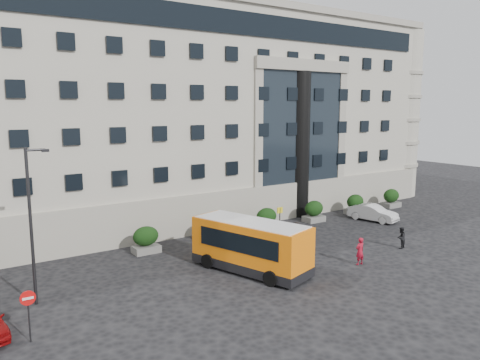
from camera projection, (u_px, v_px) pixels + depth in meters
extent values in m
plane|color=black|center=(261.00, 274.00, 28.01)|extent=(120.00, 120.00, 0.00)
cube|color=#A49E91|center=(180.00, 116.00, 47.90)|extent=(44.00, 24.00, 18.00)
cylinder|color=black|center=(300.00, 145.00, 42.07)|extent=(1.80, 1.80, 13.00)
cube|color=#5B5A58|center=(146.00, 249.00, 32.12)|extent=(1.80, 1.20, 0.50)
ellipsoid|color=black|center=(146.00, 236.00, 31.98)|extent=(1.80, 1.26, 1.34)
cube|color=#5B5A58|center=(211.00, 237.00, 35.01)|extent=(1.80, 1.20, 0.50)
ellipsoid|color=black|center=(211.00, 225.00, 34.86)|extent=(1.80, 1.26, 1.34)
cube|color=#5B5A58|center=(266.00, 227.00, 37.89)|extent=(1.80, 1.20, 0.50)
ellipsoid|color=black|center=(266.00, 216.00, 37.75)|extent=(1.80, 1.26, 1.34)
cube|color=#5B5A58|center=(314.00, 219.00, 40.78)|extent=(1.80, 1.20, 0.50)
ellipsoid|color=black|center=(314.00, 208.00, 40.64)|extent=(1.80, 1.26, 1.34)
cube|color=#5B5A58|center=(355.00, 211.00, 43.67)|extent=(1.80, 1.20, 0.50)
ellipsoid|color=black|center=(355.00, 202.00, 43.53)|extent=(1.80, 1.26, 1.34)
cube|color=#5B5A58|center=(391.00, 205.00, 46.56)|extent=(1.80, 1.20, 0.50)
ellipsoid|color=black|center=(391.00, 196.00, 46.41)|extent=(1.80, 1.26, 1.34)
cylinder|color=#262628|center=(31.00, 228.00, 23.17)|extent=(0.16, 0.16, 8.00)
cylinder|color=#262628|center=(35.00, 150.00, 22.82)|extent=(0.90, 0.12, 0.12)
cube|color=black|center=(45.00, 150.00, 23.07)|extent=(0.35, 0.18, 0.14)
cylinder|color=#262628|center=(280.00, 224.00, 34.95)|extent=(0.08, 0.08, 2.50)
cube|color=yellow|center=(280.00, 210.00, 34.79)|extent=(0.50, 0.06, 0.45)
cylinder|color=#262628|center=(29.00, 318.00, 19.80)|extent=(0.08, 0.08, 2.20)
cylinder|color=red|center=(28.00, 298.00, 19.61)|extent=(0.64, 0.05, 0.64)
cube|color=white|center=(28.00, 298.00, 19.58)|extent=(0.45, 0.04, 0.10)
cube|color=orange|center=(251.00, 242.00, 28.31)|extent=(4.61, 7.85, 2.53)
cube|color=black|center=(251.00, 264.00, 28.52)|extent=(4.66, 7.90, 0.55)
cube|color=black|center=(251.00, 238.00, 28.27)|extent=(4.19, 6.30, 1.11)
cube|color=silver|center=(251.00, 223.00, 28.12)|extent=(4.38, 7.45, 0.18)
cylinder|color=black|center=(271.00, 279.00, 26.07)|extent=(0.53, 0.94, 0.90)
cylinder|color=black|center=(295.00, 267.00, 28.03)|extent=(0.53, 0.94, 0.90)
cylinder|color=black|center=(208.00, 261.00, 29.01)|extent=(0.53, 0.94, 0.90)
cylinder|color=black|center=(234.00, 251.00, 30.97)|extent=(0.53, 0.94, 0.90)
imported|color=silver|center=(373.00, 213.00, 40.99)|extent=(2.47, 4.55, 1.42)
imported|color=maroon|center=(360.00, 251.00, 29.60)|extent=(0.66, 0.45, 1.76)
imported|color=black|center=(401.00, 238.00, 33.03)|extent=(0.89, 0.79, 1.53)
imported|color=black|center=(297.00, 233.00, 33.85)|extent=(1.13, 0.70, 1.69)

